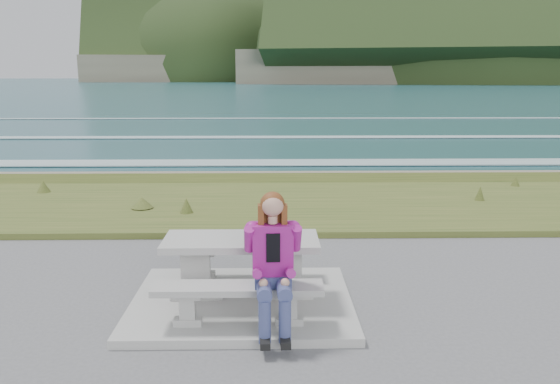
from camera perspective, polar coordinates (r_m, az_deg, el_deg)
The scene contains 9 objects.
concrete_slab at distance 6.66m, azimuth -3.98°, elevation -11.43°, with size 2.60×2.10×0.10m, color #ABACA6.
picnic_table at distance 6.44m, azimuth -4.07°, elevation -6.25°, with size 1.80×0.75×0.75m.
bench_landward at distance 5.86m, azimuth -4.40°, elevation -10.58°, with size 1.80×0.35×0.45m.
bench_seaward at distance 7.17m, azimuth -3.75°, elevation -6.27°, with size 1.80×0.35×0.45m.
grass_verge at distance 11.43m, azimuth -2.71°, elevation -1.62°, with size 160.00×4.50×0.22m, color #33481B.
shore_drop at distance 14.26m, azimuth -2.37°, elevation 1.14°, with size 160.00×0.80×2.20m, color brown.
ocean at distance 31.51m, azimuth -1.62°, elevation 3.97°, with size 1600.00×1600.00×0.09m.
headland_range at distance 446.93m, azimuth 24.74°, elevation 11.93°, with size 729.83×363.95×193.48m.
seated_woman at distance 5.66m, azimuth -0.69°, elevation -9.41°, with size 0.43×0.74×1.45m.
Camera 1 is at (0.35, -6.10, 2.70)m, focal length 35.00 mm.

